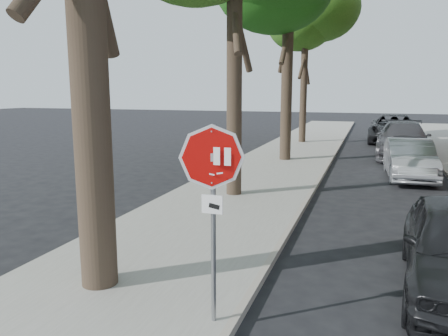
% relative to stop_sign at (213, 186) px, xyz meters
% --- Properties ---
extents(sidewalk_left, '(4.00, 55.00, 0.12)m').
position_rel_stop_sign_xyz_m(sidewalk_left, '(-1.80, 12.03, -1.89)').
color(sidewalk_left, gray).
rests_on(sidewalk_left, ground).
extents(curb_left, '(0.12, 55.00, 0.13)m').
position_rel_stop_sign_xyz_m(curb_left, '(0.25, 12.03, -1.88)').
color(curb_left, '#9E9384').
rests_on(curb_left, ground).
extents(stop_sign, '(0.76, 0.34, 2.61)m').
position_rel_stop_sign_xyz_m(stop_sign, '(0.00, 0.00, 0.00)').
color(stop_sign, gray).
rests_on(stop_sign, sidewalk_left).
extents(tree_far, '(5.29, 4.91, 9.33)m').
position_rel_stop_sign_xyz_m(tree_far, '(-2.02, 21.14, 5.26)').
color(tree_far, black).
rests_on(tree_far, sidewalk_left).
extents(car_b, '(1.69, 4.33, 1.40)m').
position_rel_stop_sign_xyz_m(car_b, '(3.23, 11.77, -1.25)').
color(car_b, '#A7A9AF').
rests_on(car_b, ground).
extents(car_c, '(2.46, 5.81, 1.67)m').
position_rel_stop_sign_xyz_m(car_c, '(3.30, 17.08, -1.11)').
color(car_c, '#424145').
rests_on(car_c, ground).
extents(car_d, '(3.03, 6.19, 1.69)m').
position_rel_stop_sign_xyz_m(car_d, '(3.19, 23.30, -1.10)').
color(car_d, black).
rests_on(car_d, ground).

